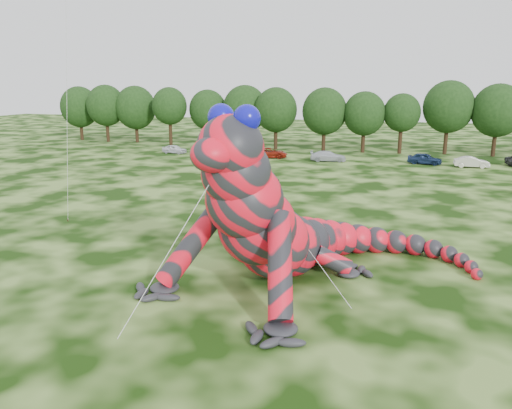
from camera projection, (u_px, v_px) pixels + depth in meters
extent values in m
plane|color=#16330A|center=(342.00, 340.00, 20.28)|extent=(240.00, 240.00, 0.00)
cylinder|color=silver|center=(67.00, 96.00, 33.89)|extent=(0.02, 0.02, 19.10)
cylinder|color=#382314|center=(68.00, 220.00, 37.59)|extent=(0.08, 0.08, 0.24)
imported|color=white|center=(174.00, 149.00, 73.28)|extent=(3.92, 2.08, 1.27)
imported|color=black|center=(220.00, 149.00, 72.78)|extent=(4.26, 1.91, 1.36)
imported|color=maroon|center=(270.00, 153.00, 68.98)|extent=(5.25, 3.17, 1.36)
imported|color=silver|center=(328.00, 156.00, 65.99)|extent=(4.93, 2.61, 1.36)
imported|color=#17294C|center=(425.00, 159.00, 63.58)|extent=(4.48, 2.50, 1.44)
imported|color=beige|center=(472.00, 162.00, 61.11)|extent=(4.14, 1.59, 1.35)
imported|color=gray|center=(237.00, 168.00, 56.27)|extent=(0.90, 0.71, 1.62)
imported|color=gray|center=(278.00, 190.00, 44.16)|extent=(0.57, 0.76, 1.88)
imported|color=gray|center=(276.00, 189.00, 44.52)|extent=(0.80, 0.96, 1.77)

